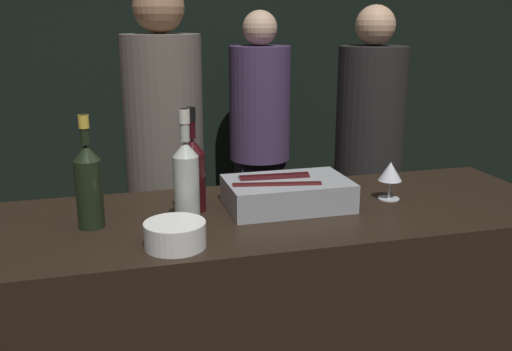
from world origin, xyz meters
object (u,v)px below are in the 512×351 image
Objects in this scene: champagne_bottle at (89,183)px; person_grey_polo at (260,132)px; ice_bin_with_bottles at (285,192)px; red_wine_bottle_black_foil at (193,172)px; wine_glass at (390,173)px; person_blond_tee at (166,167)px; bowl_white at (175,234)px; white_wine_bottle at (186,179)px; person_in_hoodie at (369,146)px.

champagne_bottle is 1.92m from person_grey_polo.
red_wine_bottle_black_foil reaches higher than ice_bin_with_bottles.
wine_glass is 0.08× the size of person_blond_tee.
red_wine_bottle_black_foil is (-0.70, 0.06, 0.04)m from wine_glass.
red_wine_bottle_black_foil is at bearing -98.21° from person_grey_polo.
person_grey_polo is (1.00, 1.63, -0.20)m from champagne_bottle.
bowl_white is at bearing -108.71° from red_wine_bottle_black_foil.
wine_glass is 0.08× the size of person_grey_polo.
white_wine_bottle is 0.72m from person_blond_tee.
person_in_hoodie is (1.12, 0.96, -0.18)m from red_wine_bottle_black_foil.
person_in_hoodie is at bearing 31.57° from person_blond_tee.
red_wine_bottle_black_foil is (-0.31, 0.05, 0.08)m from ice_bin_with_bottles.
person_blond_tee reaches higher than wine_glass.
wine_glass is 0.08× the size of person_in_hoodie.
red_wine_bottle_black_foil is (0.10, 0.30, 0.10)m from bowl_white.
person_in_hoodie is (1.23, 1.27, -0.09)m from bowl_white.
bowl_white is 0.84m from wine_glass.
person_in_hoodie reaches higher than white_wine_bottle.
person_grey_polo is (0.77, 1.86, -0.10)m from bowl_white.
person_in_hoodie is at bearing 35.46° from champagne_bottle.
red_wine_bottle_black_foil is 0.96× the size of white_wine_bottle.
bowl_white is 1.77m from person_in_hoodie.
wine_glass is (0.39, -0.01, 0.05)m from ice_bin_with_bottles.
white_wine_bottle is at bearing -27.34° from person_in_hoodie.
ice_bin_with_bottles is 0.39m from wine_glass.
wine_glass is 0.39× the size of champagne_bottle.
champagne_bottle is (-1.03, -0.01, 0.04)m from wine_glass.
bowl_white is 0.10× the size of person_blond_tee.
person_in_hoodie reaches higher than wine_glass.
bowl_white is 0.48× the size of white_wine_bottle.
person_blond_tee is (-0.73, 0.64, -0.09)m from wine_glass.
champagne_bottle is (-0.29, 0.05, -0.01)m from white_wine_bottle.
person_blond_tee reaches higher than person_in_hoodie.
ice_bin_with_bottles is at bearing -48.35° from person_blond_tee.
red_wine_bottle_black_foil is 0.21× the size of person_in_hoodie.
person_blond_tee is 1.20m from person_grey_polo.
person_grey_polo reaches higher than wine_glass.
person_blond_tee reaches higher than white_wine_bottle.
ice_bin_with_bottles is 0.24× the size of person_blond_tee.
person_grey_polo is (0.70, 1.68, -0.21)m from white_wine_bottle.
red_wine_bottle_black_foil is 0.59m from person_blond_tee.
champagne_bottle is at bearing -177.69° from ice_bin_with_bottles.
person_in_hoodie is at bearing 43.19° from white_wine_bottle.
bowl_white is at bearing -97.51° from person_grey_polo.
person_blond_tee reaches higher than champagne_bottle.
person_in_hoodie is (0.42, 1.03, -0.15)m from wine_glass.
person_blond_tee is (0.01, 0.70, -0.14)m from white_wine_bottle.
wine_glass is (0.80, 0.24, 0.06)m from bowl_white.
person_blond_tee is 1.06× the size of person_grey_polo.
champagne_bottle is at bearing -102.11° from person_blond_tee.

